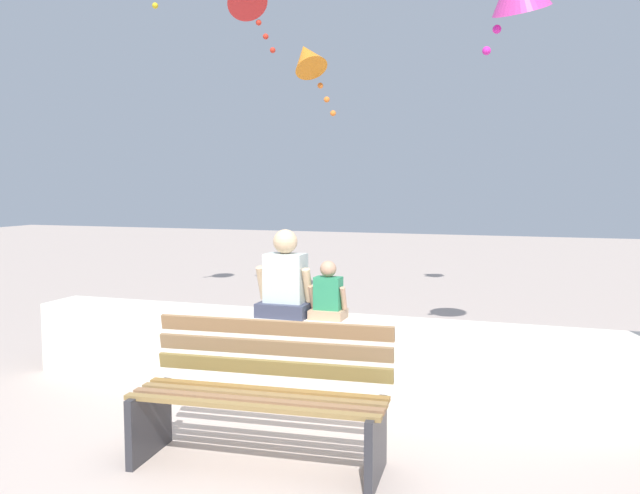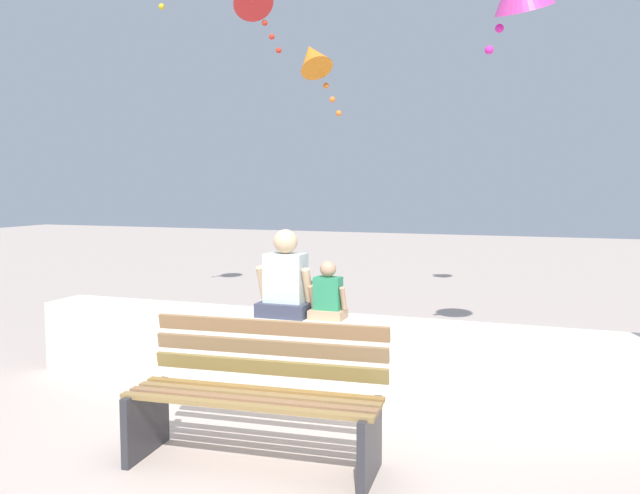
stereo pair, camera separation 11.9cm
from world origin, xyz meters
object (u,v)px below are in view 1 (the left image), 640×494
park_bench (262,399)px  person_adult (285,282)px  kite_orange (308,58)px  person_child (328,296)px

park_bench → person_adult: 1.61m
park_bench → person_adult: size_ratio=2.22×
park_bench → kite_orange: kite_orange is taller
park_bench → kite_orange: bearing=106.2°
person_adult → kite_orange: 4.27m
person_child → kite_orange: bearing=112.3°
person_child → kite_orange: size_ratio=0.47×
kite_orange → park_bench: bearing=-73.8°
person_adult → kite_orange: bearing=106.4°
park_bench → person_child: 1.52m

